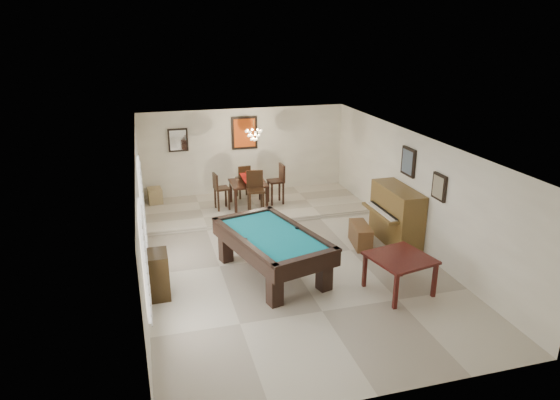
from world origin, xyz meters
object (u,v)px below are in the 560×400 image
square_table (399,274)px  dining_table (248,192)px  dining_chair_west (222,191)px  corner_bench (155,196)px  pool_table (272,254)px  apothecary_chest (158,275)px  upright_piano (390,216)px  dining_chair_east (276,184)px  dining_chair_south (256,194)px  chandelier (254,131)px  flower_vase (248,174)px  piano_bench (360,235)px  dining_chair_north (243,181)px

square_table → dining_table: dining_table is taller
square_table → dining_table: size_ratio=1.09×
dining_chair_west → corner_bench: bearing=52.1°
pool_table → apothecary_chest: (-2.27, -0.27, 0.00)m
upright_piano → corner_bench: upright_piano is taller
dining_table → corner_bench: (-2.47, 0.96, -0.19)m
dining_table → dining_chair_east: 0.80m
dining_chair_south → dining_table: bearing=99.2°
dining_table → apothecary_chest: bearing=-122.3°
upright_piano → dining_chair_west: size_ratio=1.59×
dining_chair_west → chandelier: (0.92, 0.06, 1.57)m
apothecary_chest → dining_chair_south: (2.63, 3.35, 0.26)m
flower_vase → corner_bench: flower_vase is taller
flower_vase → dining_chair_east: bearing=1.1°
piano_bench → chandelier: bearing=121.3°
flower_vase → chandelier: bearing=2.6°
apothecary_chest → flower_vase: size_ratio=4.11×
square_table → piano_bench: (0.18, 2.16, -0.11)m
flower_vase → dining_chair_south: size_ratio=0.18×
corner_bench → pool_table: bearing=-65.8°
apothecary_chest → dining_chair_south: dining_chair_south is taller
dining_table → dining_chair_north: 0.77m
square_table → dining_chair_north: 6.19m
dining_table → dining_chair_north: dining_chair_north is taller
dining_chair_west → flower_vase: bearing=-94.0°
dining_table → corner_bench: bearing=158.9°
upright_piano → apothecary_chest: (-5.31, -1.07, -0.23)m
upright_piano → dining_table: upright_piano is taller
apothecary_chest → chandelier: (2.78, 4.11, 1.76)m
apothecary_chest → flower_vase: (2.59, 4.10, 0.59)m
piano_bench → dining_chair_north: size_ratio=0.93×
apothecary_chest → corner_bench: (0.12, 5.06, -0.12)m
pool_table → dining_table: bearing=69.8°
dining_chair_south → dining_chair_north: dining_chair_south is taller
square_table → chandelier: bearing=107.7°
dining_chair_north → dining_chair_east: 1.08m
dining_chair_south → corner_bench: dining_chair_south is taller
dining_table → dining_chair_south: dining_chair_south is taller
pool_table → dining_chair_west: (-0.42, 3.78, 0.18)m
dining_chair_south → upright_piano: bearing=-34.3°
pool_table → dining_chair_east: 4.00m
square_table → dining_chair_north: dining_chair_north is taller
dining_chair_east → apothecary_chest: bearing=-42.7°
flower_vase → dining_chair_north: bearing=89.4°
pool_table → dining_chair_west: size_ratio=2.63×
apothecary_chest → dining_chair_west: 4.46m
upright_piano → dining_chair_south: (-2.67, 2.28, 0.03)m
dining_table → dining_chair_south: (0.04, -0.75, 0.18)m
flower_vase → dining_chair_east: 0.86m
upright_piano → dining_table: size_ratio=1.66×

